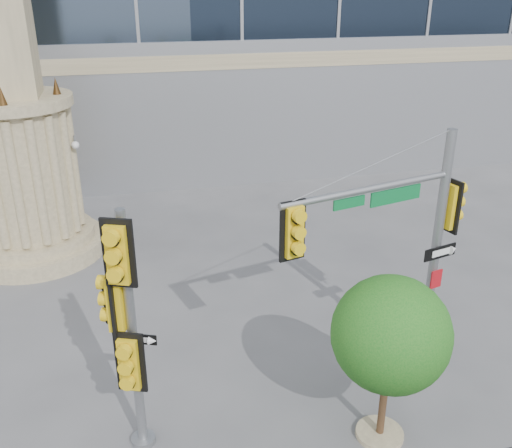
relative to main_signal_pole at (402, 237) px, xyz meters
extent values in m
plane|color=#545456|center=(-2.46, -0.59, -3.46)|extent=(120.00, 120.00, 0.00)
cylinder|color=gray|center=(-8.46, 8.41, -3.21)|extent=(4.40, 4.40, 0.50)
cylinder|color=gray|center=(-8.46, 8.41, -2.81)|extent=(3.80, 3.80, 0.30)
cylinder|color=gray|center=(-8.46, 8.41, -0.66)|extent=(3.00, 3.00, 4.00)
cylinder|color=gray|center=(-8.46, 8.41, 1.49)|extent=(3.50, 3.50, 0.30)
cone|color=#472D14|center=(-7.16, 8.41, 1.89)|extent=(0.24, 0.24, 0.50)
cylinder|color=slate|center=(0.98, 0.25, -3.40)|extent=(0.52, 0.52, 0.11)
cylinder|color=slate|center=(0.98, 0.25, -0.67)|extent=(0.20, 0.20, 5.58)
cylinder|color=slate|center=(-0.92, -0.23, 1.19)|extent=(3.82, 1.08, 0.13)
cube|color=#0C6B32|center=(-0.28, -0.09, 0.96)|extent=(1.18, 0.33, 0.30)
cube|color=yellow|center=(-2.54, -0.64, 0.68)|extent=(0.56, 0.38, 1.16)
cube|color=yellow|center=(1.23, 0.31, 0.45)|extent=(0.38, 0.56, 1.16)
cube|color=black|center=(1.01, 0.12, -0.53)|extent=(0.84, 0.24, 0.28)
cube|color=#B11018|center=(1.01, 0.12, -1.18)|extent=(0.30, 0.10, 0.43)
cylinder|color=slate|center=(-5.51, -0.81, -3.40)|extent=(0.47, 0.47, 0.12)
cylinder|color=slate|center=(-5.51, -0.81, -1.00)|extent=(0.18, 0.18, 4.90)
cube|color=yellow|center=(-5.59, -1.01, 0.76)|extent=(0.60, 0.45, 1.23)
cube|color=yellow|center=(-5.71, -0.73, -0.32)|extent=(0.45, 0.60, 1.23)
cube|color=yellow|center=(-5.59, -1.01, -1.40)|extent=(0.60, 0.45, 1.23)
cube|color=black|center=(-5.39, -0.99, -0.95)|extent=(0.58, 0.25, 0.20)
cylinder|color=gray|center=(-0.96, -1.72, -3.40)|extent=(0.94, 0.94, 0.10)
cylinder|color=#382314|center=(-0.96, -1.72, -2.52)|extent=(0.15, 0.15, 1.87)
sphere|color=#145A17|center=(-0.96, -1.72, -1.06)|extent=(2.18, 2.18, 2.18)
sphere|color=#145A17|center=(-0.49, -1.46, -1.37)|extent=(1.35, 1.35, 1.35)
sphere|color=#145A17|center=(-1.32, -1.98, -1.32)|extent=(1.14, 1.14, 1.14)
camera|label=1|loc=(-5.32, -9.57, 4.90)|focal=40.00mm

